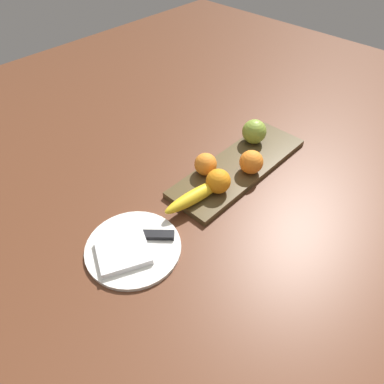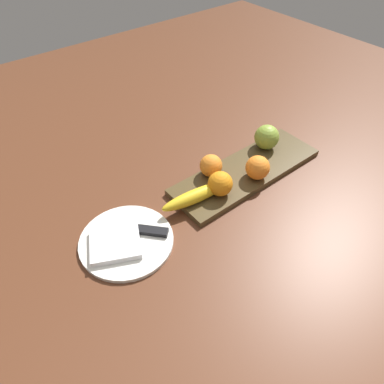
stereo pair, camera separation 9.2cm
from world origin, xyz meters
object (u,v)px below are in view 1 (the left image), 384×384
folded_napkin (123,252)px  knife (149,235)px  orange_near_apple (251,162)px  banana (195,196)px  apple (254,132)px  dinner_plate (133,248)px  orange_center (218,181)px  fruit_tray (239,167)px  orange_near_banana (206,164)px

folded_napkin → knife: size_ratio=0.79×
orange_near_apple → knife: 0.36m
banana → apple: bearing=-163.5°
orange_near_apple → folded_napkin: (0.43, -0.04, -0.03)m
apple → orange_near_apple: apple is taller
banana → dinner_plate: (0.21, -0.01, -0.03)m
apple → orange_center: size_ratio=1.13×
fruit_tray → banana: (0.20, 0.01, 0.03)m
folded_napkin → dinner_plate: bearing=180.0°
banana → dinner_plate: banana is taller
fruit_tray → folded_napkin: bearing=-0.0°
orange_center → folded_napkin: 0.31m
dinner_plate → banana: bearing=177.8°
orange_near_apple → apple: bearing=-146.8°
dinner_plate → knife: 0.05m
orange_near_banana → knife: 0.27m
banana → knife: (0.16, -0.00, -0.02)m
fruit_tray → dinner_plate: bearing=0.0°
apple → banana: (0.32, 0.05, -0.02)m
orange_near_apple → dinner_plate: bearing=-5.8°
apple → knife: 0.48m
fruit_tray → knife: bearing=0.9°
dinner_plate → orange_near_apple: bearing=174.2°
orange_near_apple → knife: (0.36, -0.04, -0.04)m
fruit_tray → apple: apple is taller
folded_napkin → orange_near_banana: bearing=-171.9°
apple → banana: bearing=8.5°
fruit_tray → orange_center: (0.13, 0.03, 0.04)m
fruit_tray → folded_napkin: folded_napkin is taller
folded_napkin → orange_near_apple: bearing=174.6°
folded_napkin → knife: bearing=175.9°
fruit_tray → orange_near_banana: (0.10, -0.05, 0.04)m
orange_near_banana → folded_napkin: 0.34m
apple → fruit_tray: bearing=18.3°
banana → orange_center: 0.08m
orange_near_banana → dinner_plate: 0.32m
banana → knife: bearing=7.1°
banana → orange_near_apple: (-0.20, 0.03, 0.02)m
banana → dinner_plate: bearing=5.8°
orange_near_banana → orange_center: size_ratio=0.95×
orange_center → dinner_plate: bearing=-5.1°
fruit_tray → knife: knife is taller
apple → orange_near_banana: bearing=-2.2°
fruit_tray → orange_near_banana: orange_near_banana is taller
orange_near_banana → dinner_plate: (0.31, 0.05, -0.04)m
banana → orange_center: (-0.07, 0.02, 0.02)m
orange_near_banana → dinner_plate: bearing=8.8°
orange_near_apple → orange_center: (0.13, -0.02, -0.00)m
orange_near_banana → dinner_plate: size_ratio=0.28×
fruit_tray → apple: bearing=-161.7°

